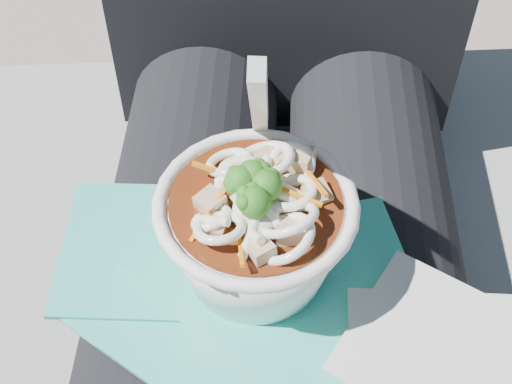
{
  "coord_description": "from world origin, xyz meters",
  "views": [
    {
      "loc": [
        -0.01,
        -0.32,
        1.05
      ],
      "look_at": [
        -0.02,
        -0.03,
        0.71
      ],
      "focal_mm": 50.0,
      "sensor_mm": 36.0,
      "label": 1
    }
  ],
  "objects_px": {
    "plastic_bag": "(278,317)",
    "lap": "(279,296)",
    "stone_ledge": "(275,323)",
    "person_body": "(282,194)",
    "udon_bowl": "(256,225)"
  },
  "relations": [
    {
      "from": "lap",
      "to": "person_body",
      "type": "relative_size",
      "value": 0.47
    },
    {
      "from": "lap",
      "to": "udon_bowl",
      "type": "xyz_separation_m",
      "value": [
        -0.02,
        -0.03,
        0.14
      ]
    },
    {
      "from": "udon_bowl",
      "to": "lap",
      "type": "bearing_deg",
      "value": 60.24
    },
    {
      "from": "plastic_bag",
      "to": "stone_ledge",
      "type": "bearing_deg",
      "value": 89.78
    },
    {
      "from": "person_body",
      "to": "plastic_bag",
      "type": "distance_m",
      "value": 0.17
    },
    {
      "from": "udon_bowl",
      "to": "person_body",
      "type": "bearing_deg",
      "value": 81.95
    },
    {
      "from": "plastic_bag",
      "to": "lap",
      "type": "bearing_deg",
      "value": 89.27
    },
    {
      "from": "lap",
      "to": "person_body",
      "type": "bearing_deg",
      "value": 90.0
    },
    {
      "from": "stone_ledge",
      "to": "lap",
      "type": "height_order",
      "value": "lap"
    },
    {
      "from": "stone_ledge",
      "to": "lap",
      "type": "distance_m",
      "value": 0.34
    },
    {
      "from": "person_body",
      "to": "udon_bowl",
      "type": "bearing_deg",
      "value": -98.05
    },
    {
      "from": "stone_ledge",
      "to": "plastic_bag",
      "type": "relative_size",
      "value": 3.18
    },
    {
      "from": "plastic_bag",
      "to": "udon_bowl",
      "type": "height_order",
      "value": "udon_bowl"
    },
    {
      "from": "person_body",
      "to": "plastic_bag",
      "type": "bearing_deg",
      "value": -90.31
    },
    {
      "from": "lap",
      "to": "stone_ledge",
      "type": "bearing_deg",
      "value": 90.0
    }
  ]
}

